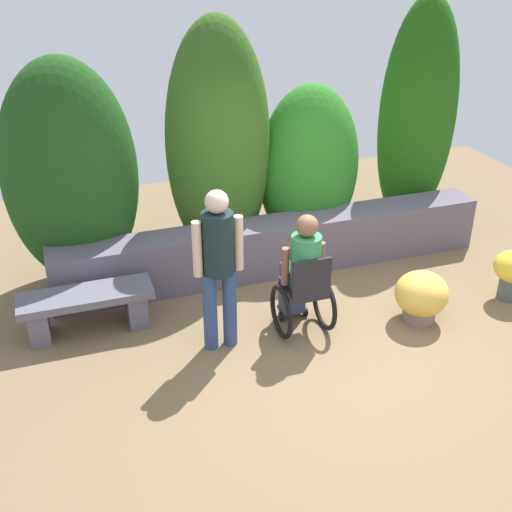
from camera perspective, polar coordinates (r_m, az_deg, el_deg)
ground_plane at (r=6.45m, az=7.25°, el=-8.53°), size 10.30×10.30×0.00m
stone_retaining_wall at (r=7.65m, az=1.76°, el=0.87°), size 5.27×0.48×0.66m
hedge_backdrop at (r=7.68m, az=-1.81°, el=9.17°), size 5.71×1.04×3.06m
stone_bench at (r=6.79m, az=-14.89°, el=-4.34°), size 1.35×0.44×0.45m
person_in_wheelchair at (r=6.42m, az=4.21°, el=-1.92°), size 0.53×0.66×1.33m
person_standing_companion at (r=5.99m, az=-3.38°, el=-0.42°), size 0.49×0.30×1.68m
flower_pot_purple_near at (r=6.96m, az=14.59°, el=-3.51°), size 0.56×0.56×0.56m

